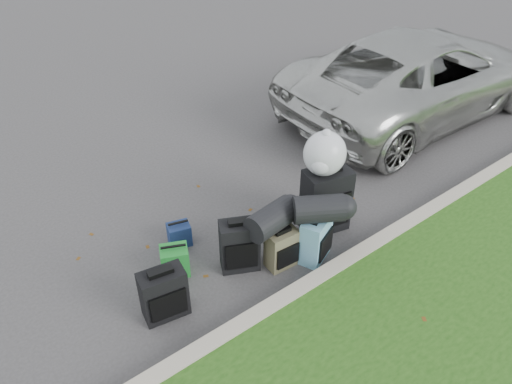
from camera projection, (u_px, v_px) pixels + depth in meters
ground at (272, 232)px, 6.21m from camera, size 120.00×120.00×0.00m
curb at (329, 274)px, 5.52m from camera, size 120.00×0.18×0.15m
suv at (419, 74)px, 8.44m from camera, size 5.14×2.46×1.42m
suitcase_small_black at (164, 294)px, 5.00m from camera, size 0.49×0.32×0.57m
suitcase_large_black_left at (240, 245)px, 5.55m from camera, size 0.50×0.42×0.62m
suitcase_olive at (282, 248)px, 5.61m from camera, size 0.37×0.24×0.48m
suitcase_teal at (315, 239)px, 5.68m from camera, size 0.46×0.37×0.57m
suitcase_large_black_right at (326, 200)px, 6.05m from camera, size 0.62×0.46×0.83m
tote_green at (175, 261)px, 5.55m from camera, size 0.38×0.35×0.35m
tote_navy at (179, 234)px, 5.96m from camera, size 0.31×0.27×0.28m
duffel_left at (272, 219)px, 5.41m from camera, size 0.62×0.39×0.31m
duffel_right at (319, 209)px, 5.41m from camera, size 0.64×0.55×0.31m
trash_bag at (325, 154)px, 5.65m from camera, size 0.51×0.51×0.51m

